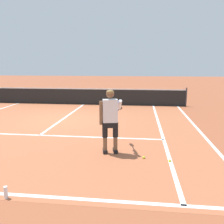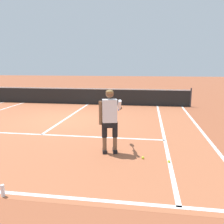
# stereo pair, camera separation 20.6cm
# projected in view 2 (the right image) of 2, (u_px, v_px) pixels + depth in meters

# --- Properties ---
(ground_plane) EXTENTS (80.00, 80.00, 0.00)m
(ground_plane) POSITION_uv_depth(u_px,v_px,m) (65.00, 119.00, 10.33)
(ground_plane) COLOR #9E5133
(court_inner_surface) EXTENTS (10.98, 10.43, 0.00)m
(court_inner_surface) POSITION_uv_depth(u_px,v_px,m) (57.00, 125.00, 9.43)
(court_inner_surface) COLOR #B2603D
(court_inner_surface) RESTS_ON ground
(line_service) EXTENTS (8.23, 0.10, 0.01)m
(line_service) POSITION_uv_depth(u_px,v_px,m) (42.00, 135.00, 8.09)
(line_service) COLOR white
(line_service) RESTS_ON ground
(line_centre_service) EXTENTS (0.10, 6.40, 0.01)m
(line_centre_service) POSITION_uv_depth(u_px,v_px,m) (71.00, 115.00, 11.19)
(line_centre_service) COLOR white
(line_centre_service) RESTS_ON ground
(line_singles_right) EXTENTS (0.10, 10.03, 0.01)m
(line_singles_right) POSITION_uv_depth(u_px,v_px,m) (162.00, 129.00, 8.83)
(line_singles_right) COLOR white
(line_singles_right) RESTS_ON ground
(line_doubles_right) EXTENTS (0.10, 10.03, 0.01)m
(line_doubles_right) POSITION_uv_depth(u_px,v_px,m) (201.00, 130.00, 8.63)
(line_doubles_right) COLOR white
(line_doubles_right) RESTS_ON ground
(tennis_net) EXTENTS (11.96, 0.08, 1.07)m
(tennis_net) POSITION_uv_depth(u_px,v_px,m) (88.00, 96.00, 14.20)
(tennis_net) COLOR #333338
(tennis_net) RESTS_ON ground
(tennis_player) EXTENTS (0.59, 1.20, 1.71)m
(tennis_player) POSITION_uv_depth(u_px,v_px,m) (110.00, 117.00, 6.25)
(tennis_player) COLOR black
(tennis_player) RESTS_ON ground
(tennis_ball_near_feet) EXTENTS (0.07, 0.07, 0.07)m
(tennis_ball_near_feet) POSITION_uv_depth(u_px,v_px,m) (169.00, 161.00, 5.77)
(tennis_ball_near_feet) COLOR #CCE02D
(tennis_ball_near_feet) RESTS_ON ground
(tennis_ball_by_baseline) EXTENTS (0.07, 0.07, 0.07)m
(tennis_ball_by_baseline) POSITION_uv_depth(u_px,v_px,m) (143.00, 158.00, 6.00)
(tennis_ball_by_baseline) COLOR #CCE02D
(tennis_ball_by_baseline) RESTS_ON ground
(water_bottle) EXTENTS (0.07, 0.07, 0.23)m
(water_bottle) POSITION_uv_depth(u_px,v_px,m) (3.00, 191.00, 4.28)
(water_bottle) COLOR white
(water_bottle) RESTS_ON ground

